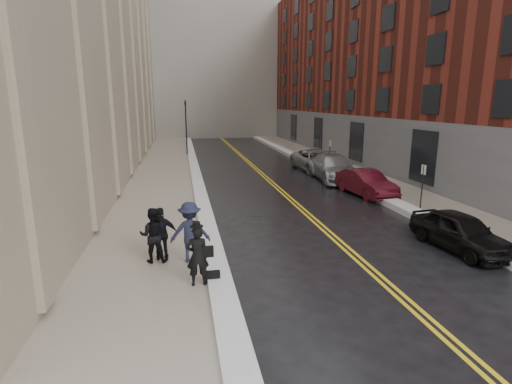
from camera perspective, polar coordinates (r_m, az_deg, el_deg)
name	(u,v)px	position (r m, az deg, el deg)	size (l,w,h in m)	color
ground	(316,313)	(10.40, 8.60, -16.70)	(160.00, 160.00, 0.00)	black
sidewalk_left	(160,185)	(25.06, -13.56, 0.91)	(4.00, 64.00, 0.15)	gray
sidewalk_right	(366,178)	(27.79, 15.44, 1.96)	(3.00, 64.00, 0.15)	gray
lane_stripe_a	(270,183)	(25.63, 1.98, 1.36)	(0.12, 64.00, 0.01)	gold
lane_stripe_b	(273,182)	(25.68, 2.51, 1.38)	(0.12, 64.00, 0.01)	gold
snow_ridge_left	(198,183)	(25.03, -8.31, 1.25)	(0.70, 60.80, 0.26)	white
snow_ridge_right	(340,178)	(27.03, 11.91, 2.01)	(0.85, 60.80, 0.30)	white
building_right	(430,53)	(37.85, 23.65, 17.74)	(14.00, 50.00, 18.00)	maroon
tower_far_right	(274,4)	(78.29, 2.52, 25.30)	(22.00, 18.00, 44.00)	slate
traffic_signal	(186,123)	(38.57, -9.97, 9.66)	(0.18, 0.15, 5.20)	black
parking_sign_near	(422,183)	(20.19, 22.68, 1.15)	(0.06, 0.35, 2.23)	black
parking_sign_far	(330,152)	(30.79, 10.49, 5.65)	(0.06, 0.35, 2.23)	black
car_black	(460,231)	(15.68, 27.14, -5.04)	(1.58, 3.93, 1.34)	black
car_maroon	(366,183)	(22.79, 15.41, 1.27)	(1.50, 4.31, 1.42)	#4A0D18
car_silver_near	(334,168)	(26.87, 11.02, 3.44)	(2.30, 5.66, 1.64)	#96989D
car_silver_far	(317,160)	(30.27, 8.65, 4.49)	(2.57, 5.58, 1.55)	#96989E
pedestrian_main	(197,256)	(11.10, -8.36, -9.03)	(0.61, 0.40, 1.68)	black
pedestrian_a	(153,235)	(12.91, -14.48, -5.97)	(0.85, 0.66, 1.76)	black
pedestrian_b	(190,232)	(12.69, -9.40, -5.65)	(1.24, 0.71, 1.92)	#1B1D31
pedestrian_c	(162,234)	(13.05, -13.33, -5.82)	(1.00, 0.42, 1.71)	black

